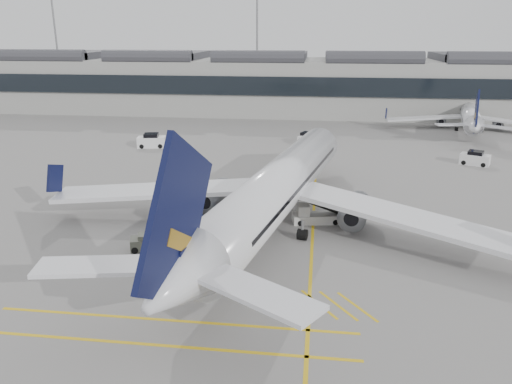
# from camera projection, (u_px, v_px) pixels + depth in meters

# --- Properties ---
(ground) EXTENTS (220.00, 220.00, 0.00)m
(ground) POSITION_uv_depth(u_px,v_px,m) (185.00, 250.00, 39.55)
(ground) COLOR gray
(ground) RESTS_ON ground
(terminal) EXTENTS (200.00, 20.45, 12.40)m
(terminal) POSITION_uv_depth(u_px,v_px,m) (272.00, 83.00, 105.57)
(terminal) COLOR #9E9E99
(terminal) RESTS_ON ground
(light_masts) EXTENTS (113.00, 0.60, 25.45)m
(light_masts) POSITION_uv_depth(u_px,v_px,m) (271.00, 41.00, 116.49)
(light_masts) COLOR slate
(light_masts) RESTS_ON ground
(apron_markings) EXTENTS (0.25, 60.00, 0.01)m
(apron_markings) POSITION_uv_depth(u_px,v_px,m) (314.00, 212.00, 47.78)
(apron_markings) COLOR gold
(apron_markings) RESTS_ON ground
(airliner_main) EXTENTS (40.50, 44.67, 12.00)m
(airliner_main) POSITION_uv_depth(u_px,v_px,m) (277.00, 189.00, 43.16)
(airliner_main) COLOR silver
(airliner_main) RESTS_ON ground
(airliner_far) EXTENTS (28.22, 31.16, 8.40)m
(airliner_far) POSITION_uv_depth(u_px,v_px,m) (470.00, 116.00, 86.95)
(airliner_far) COLOR silver
(airliner_far) RESTS_ON ground
(belt_loader) EXTENTS (5.39, 2.51, 2.14)m
(belt_loader) POSITION_uv_depth(u_px,v_px,m) (315.00, 216.00, 45.11)
(belt_loader) COLOR silver
(belt_loader) RESTS_ON ground
(baggage_cart_a) EXTENTS (2.00, 1.76, 1.86)m
(baggage_cart_a) POSITION_uv_depth(u_px,v_px,m) (231.00, 218.00, 43.57)
(baggage_cart_a) COLOR gray
(baggage_cart_a) RESTS_ON ground
(baggage_cart_b) EXTENTS (2.02, 1.73, 1.95)m
(baggage_cart_b) POSITION_uv_depth(u_px,v_px,m) (168.00, 213.00, 44.61)
(baggage_cart_b) COLOR gray
(baggage_cart_b) RESTS_ON ground
(baggage_cart_c) EXTENTS (2.05, 1.90, 1.74)m
(baggage_cart_c) POSITION_uv_depth(u_px,v_px,m) (208.00, 200.00, 48.25)
(baggage_cart_c) COLOR gray
(baggage_cart_c) RESTS_ON ground
(baggage_cart_d) EXTENTS (1.93, 1.74, 1.69)m
(baggage_cart_d) POSITION_uv_depth(u_px,v_px,m) (203.00, 208.00, 46.19)
(baggage_cart_d) COLOR gray
(baggage_cart_d) RESTS_ON ground
(ramp_agent_a) EXTENTS (0.68, 0.60, 1.56)m
(ramp_agent_a) POSITION_uv_depth(u_px,v_px,m) (234.00, 218.00, 44.02)
(ramp_agent_a) COLOR orange
(ramp_agent_a) RESTS_ON ground
(ramp_agent_b) EXTENTS (0.76, 0.60, 1.56)m
(ramp_agent_b) POSITION_uv_depth(u_px,v_px,m) (233.00, 213.00, 45.23)
(ramp_agent_b) COLOR #E9430C
(ramp_agent_b) RESTS_ON ground
(pushback_tug) EXTENTS (2.68, 2.07, 1.32)m
(pushback_tug) POSITION_uv_depth(u_px,v_px,m) (146.00, 242.00, 39.47)
(pushback_tug) COLOR #4B4E42
(pushback_tug) RESTS_ON ground
(safety_cone_nose) EXTENTS (0.41, 0.41, 0.57)m
(safety_cone_nose) POSITION_uv_depth(u_px,v_px,m) (302.00, 185.00, 55.43)
(safety_cone_nose) COLOR #F24C0A
(safety_cone_nose) RESTS_ON ground
(safety_cone_engine) EXTENTS (0.40, 0.40, 0.55)m
(safety_cone_engine) POSITION_uv_depth(u_px,v_px,m) (390.00, 218.00, 45.48)
(safety_cone_engine) COLOR #F24C0A
(safety_cone_engine) RESTS_ON ground
(service_van_left) EXTENTS (4.36, 2.73, 2.09)m
(service_van_left) POSITION_uv_depth(u_px,v_px,m) (152.00, 141.00, 74.33)
(service_van_left) COLOR silver
(service_van_left) RESTS_ON ground
(service_van_mid) EXTENTS (3.03, 3.99, 1.84)m
(service_van_mid) POSITION_uv_depth(u_px,v_px,m) (307.00, 139.00, 76.49)
(service_van_mid) COLOR silver
(service_van_mid) RESTS_ON ground
(service_van_right) EXTENTS (3.97, 3.13, 1.83)m
(service_van_right) POSITION_uv_depth(u_px,v_px,m) (475.00, 159.00, 64.59)
(service_van_right) COLOR silver
(service_van_right) RESTS_ON ground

